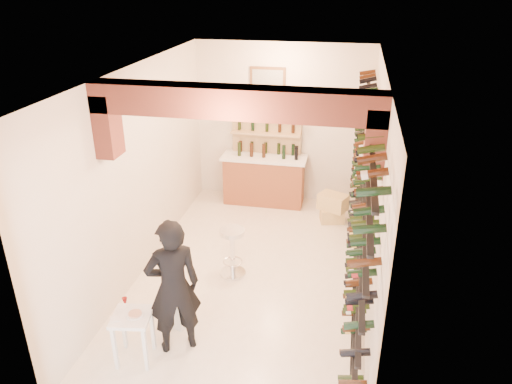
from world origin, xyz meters
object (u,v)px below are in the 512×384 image
chrome_barstool (232,249)px  back_counter (264,178)px  wine_rack (358,193)px  person (173,287)px  white_stool (178,309)px  tasting_table (132,323)px  crate_lower (332,215)px

chrome_barstool → back_counter: bearing=89.9°
wine_rack → back_counter: bearing=124.7°
person → chrome_barstool: (0.30, 1.73, -0.45)m
white_stool → wine_rack: bearing=30.0°
tasting_table → person: 0.65m
wine_rack → tasting_table: 3.47m
tasting_table → white_stool: 0.89m
white_stool → chrome_barstool: chrome_barstool is taller
wine_rack → chrome_barstool: 2.13m
wine_rack → person: 2.86m
chrome_barstool → crate_lower: 2.58m
back_counter → crate_lower: (1.44, -0.60, -0.40)m
tasting_table → chrome_barstool: bearing=61.3°
tasting_table → person: (0.44, 0.30, 0.37)m
back_counter → crate_lower: 1.61m
white_stool → chrome_barstool: size_ratio=0.53×
tasting_table → back_counter: bearing=72.4°
wine_rack → tasting_table: size_ratio=7.16×
white_stool → crate_lower: (1.90, 3.37, -0.08)m
tasting_table → crate_lower: 4.70m
back_counter → chrome_barstool: bearing=-90.1°
person → crate_lower: bearing=-144.6°
back_counter → person: size_ratio=0.93×
wine_rack → person: wine_rack is taller
person → wine_rack: bearing=-170.2°
back_counter → tasting_table: back_counter is taller
tasting_table → person: bearing=26.2°
back_counter → tasting_table: size_ratio=2.13×
back_counter → person: (-0.31, -4.44, 0.38)m
wine_rack → person: (-2.14, -1.79, -0.64)m
white_stool → chrome_barstool: 1.37m
white_stool → back_counter: bearing=83.4°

